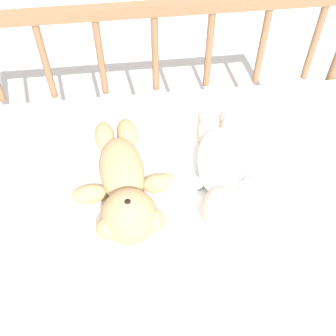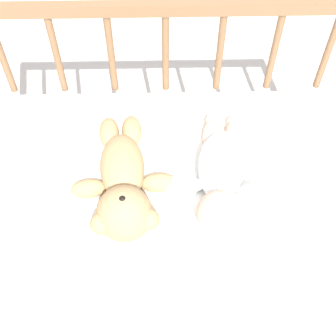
# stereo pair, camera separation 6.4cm
# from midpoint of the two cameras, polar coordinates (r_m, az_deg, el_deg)

# --- Properties ---
(ground_plane) EXTENTS (12.00, 12.00, 0.00)m
(ground_plane) POSITION_cam_midpoint_polar(r_m,az_deg,el_deg) (1.75, -1.04, -10.92)
(ground_plane) COLOR silver
(crib_mattress) EXTENTS (1.23, 0.70, 0.50)m
(crib_mattress) POSITION_cam_midpoint_polar(r_m,az_deg,el_deg) (1.53, -1.17, -7.01)
(crib_mattress) COLOR white
(crib_mattress) RESTS_ON ground_plane
(crib_rail) EXTENTS (1.23, 0.04, 0.82)m
(crib_rail) POSITION_cam_midpoint_polar(r_m,az_deg,el_deg) (1.50, -2.76, 11.88)
(crib_rail) COLOR brown
(crib_rail) RESTS_ON ground_plane
(blanket) EXTENTS (0.81, 0.54, 0.01)m
(blanket) POSITION_cam_midpoint_polar(r_m,az_deg,el_deg) (1.33, -1.01, -0.90)
(blanket) COLOR white
(blanket) RESTS_ON crib_mattress
(teddy_bear) EXTENTS (0.29, 0.44, 0.15)m
(teddy_bear) POSITION_cam_midpoint_polar(r_m,az_deg,el_deg) (1.24, -6.73, -2.60)
(teddy_bear) COLOR tan
(teddy_bear) RESTS_ON crib_mattress
(baby) EXTENTS (0.32, 0.42, 0.11)m
(baby) POSITION_cam_midpoint_polar(r_m,az_deg,el_deg) (1.29, 5.02, -0.28)
(baby) COLOR white
(baby) RESTS_ON crib_mattress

